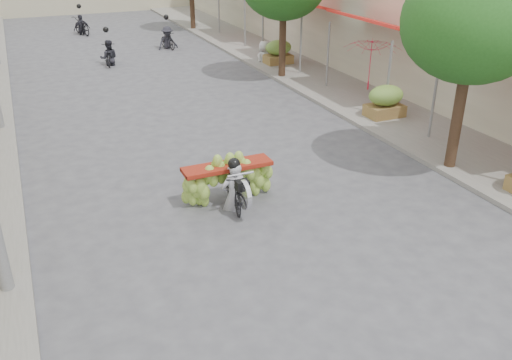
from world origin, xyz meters
name	(u,v)px	position (x,y,z in m)	size (l,w,h in m)	color
ground	(362,314)	(0.00, 0.00, 0.00)	(120.00, 120.00, 0.00)	#515156
sidewalk_right	(304,68)	(7.00, 15.00, 0.06)	(4.00, 60.00, 0.12)	gray
street_tree_near	(473,23)	(5.40, 4.00, 3.78)	(3.40, 3.40, 5.25)	#3A2719
produce_crate_mid	(386,99)	(6.20, 8.00, 0.71)	(1.20, 0.88, 1.16)	olive
produce_crate_far	(278,50)	(6.20, 16.00, 0.71)	(1.20, 0.88, 1.16)	olive
banana_motorbike	(231,177)	(-0.58, 4.51, 0.70)	(2.20, 1.79, 2.09)	black
market_umbrella	(373,39)	(6.21, 9.00, 2.47)	(2.29, 2.29, 1.73)	red
pedestrian	(264,41)	(5.85, 16.76, 1.00)	(1.00, 0.79, 1.77)	silver
bg_motorbike_a	(108,48)	(-0.75, 19.25, 0.75)	(0.88, 1.63, 1.95)	black
bg_motorbike_b	(167,31)	(2.62, 21.53, 0.88)	(1.15, 1.55, 1.95)	black
bg_motorbike_c	(81,21)	(-0.88, 27.24, 0.78)	(1.09, 1.83, 1.95)	black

